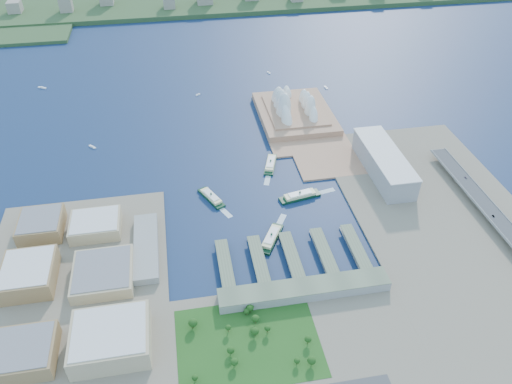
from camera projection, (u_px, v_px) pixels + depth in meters
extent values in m
plane|color=#0D1E3F|center=(269.00, 222.00, 683.85)|extent=(3000.00, 3000.00, 0.00)
cube|color=#776D5B|center=(71.00, 306.00, 566.04)|extent=(220.00, 390.00, 3.00)
cube|color=#776D5B|center=(308.00, 351.00, 519.03)|extent=(720.00, 180.00, 3.00)
cube|color=#776D5B|center=(449.00, 224.00, 677.46)|extent=(240.00, 500.00, 3.00)
cube|color=#A97A5C|center=(299.00, 121.00, 900.90)|extent=(135.00, 220.00, 3.00)
cube|color=#2D4926|center=(202.00, 2.00, 1445.09)|extent=(2200.00, 260.00, 12.00)
cube|color=gray|center=(384.00, 163.00, 761.06)|extent=(45.00, 155.00, 35.00)
cube|color=gray|center=(304.00, 290.00, 575.10)|extent=(200.00, 28.00, 12.00)
imported|color=slate|center=(493.00, 216.00, 669.31)|extent=(1.55, 4.45, 1.47)
imported|color=slate|center=(466.00, 177.00, 739.63)|extent=(1.92, 4.74, 1.37)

